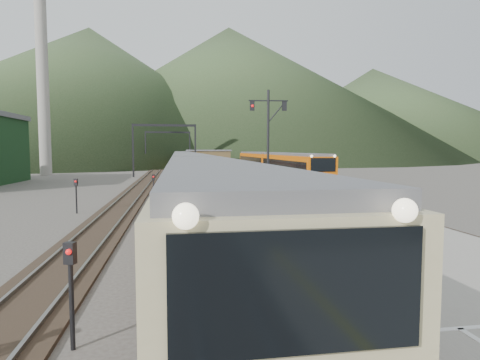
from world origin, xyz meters
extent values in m
cube|color=black|center=(0.00, 40.00, 0.06)|extent=(2.60, 200.00, 0.12)
cube|color=slate|center=(-0.72, 40.00, 0.16)|extent=(0.10, 200.00, 0.14)
cube|color=slate|center=(0.72, 40.00, 0.16)|extent=(0.10, 200.00, 0.14)
cube|color=black|center=(-5.00, 40.00, 0.06)|extent=(2.60, 200.00, 0.12)
cube|color=slate|center=(-5.72, 40.00, 0.16)|extent=(0.10, 200.00, 0.14)
cube|color=slate|center=(-4.28, 40.00, 0.16)|extent=(0.10, 200.00, 0.14)
cube|color=black|center=(11.50, 40.00, 0.06)|extent=(2.60, 200.00, 0.12)
cube|color=slate|center=(10.78, 40.00, 0.16)|extent=(0.10, 200.00, 0.14)
cube|color=slate|center=(12.22, 40.00, 0.16)|extent=(0.10, 200.00, 0.14)
cube|color=gray|center=(5.60, 38.00, 0.50)|extent=(8.00, 100.00, 1.00)
cube|color=black|center=(-7.50, 55.00, 4.00)|extent=(0.25, 0.25, 8.00)
cube|color=black|center=(1.80, 55.00, 4.00)|extent=(0.25, 0.25, 8.00)
cube|color=black|center=(-2.85, 55.00, 7.80)|extent=(9.30, 0.22, 0.35)
cube|color=black|center=(-7.50, 80.00, 4.00)|extent=(0.25, 0.25, 8.00)
cube|color=black|center=(1.80, 80.00, 4.00)|extent=(0.25, 0.25, 8.00)
cube|color=black|center=(-2.85, 80.00, 7.80)|extent=(9.30, 0.22, 0.35)
cylinder|color=#9E998E|center=(-22.00, 62.00, 15.00)|extent=(1.80, 1.80, 30.00)
cube|color=brown|center=(5.60, 78.00, 2.40)|extent=(9.00, 4.00, 2.80)
cube|color=slate|center=(5.60, 78.00, 3.95)|extent=(9.40, 4.40, 0.30)
cone|color=#2A4020|center=(-40.00, 190.00, 30.00)|extent=(180.00, 180.00, 60.00)
cone|color=#2A4020|center=(30.00, 230.00, 37.50)|extent=(220.00, 220.00, 75.00)
cone|color=#2A4020|center=(110.00, 210.00, 25.00)|extent=(160.00, 160.00, 50.00)
cube|color=tan|center=(0.00, 6.61, 2.05)|extent=(2.98, 20.06, 3.64)
cube|color=tan|center=(0.00, 27.18, 2.05)|extent=(2.98, 20.06, 3.64)
cube|color=tan|center=(0.00, 47.74, 2.05)|extent=(2.98, 20.06, 3.64)
cube|color=tan|center=(0.00, 68.30, 2.05)|extent=(2.98, 20.06, 3.64)
cube|color=#C95606|center=(11.50, 35.51, 1.90)|extent=(2.74, 18.44, 3.35)
cube|color=#C95606|center=(11.50, 54.45, 1.90)|extent=(2.74, 18.44, 3.35)
cylinder|color=black|center=(3.97, 15.00, 4.23)|extent=(0.14, 0.14, 6.47)
cube|color=black|center=(3.97, 15.00, 6.87)|extent=(2.19, 0.30, 0.07)
cube|color=black|center=(3.07, 15.09, 6.57)|extent=(0.27, 0.21, 0.50)
cube|color=black|center=(4.86, 14.90, 6.57)|extent=(0.27, 0.21, 0.50)
cylinder|color=black|center=(-3.30, 1.53, 1.00)|extent=(0.10, 0.10, 2.00)
cube|color=black|center=(-3.30, 1.53, 2.05)|extent=(0.26, 0.22, 0.45)
cylinder|color=black|center=(-2.85, 24.05, 1.00)|extent=(0.10, 0.10, 2.00)
cube|color=black|center=(-2.85, 24.05, 2.05)|extent=(0.23, 0.17, 0.45)
cylinder|color=black|center=(-7.58, 20.28, 1.00)|extent=(0.10, 0.10, 2.00)
cube|color=black|center=(-7.58, 20.28, 2.05)|extent=(0.24, 0.19, 0.45)
camera|label=1|loc=(-1.13, -6.97, 4.17)|focal=30.00mm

